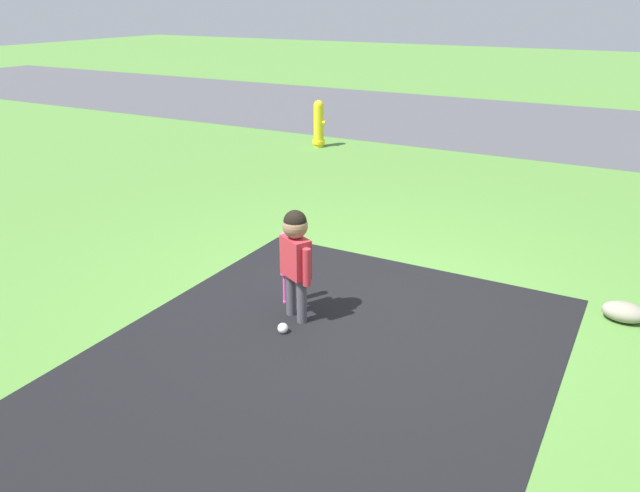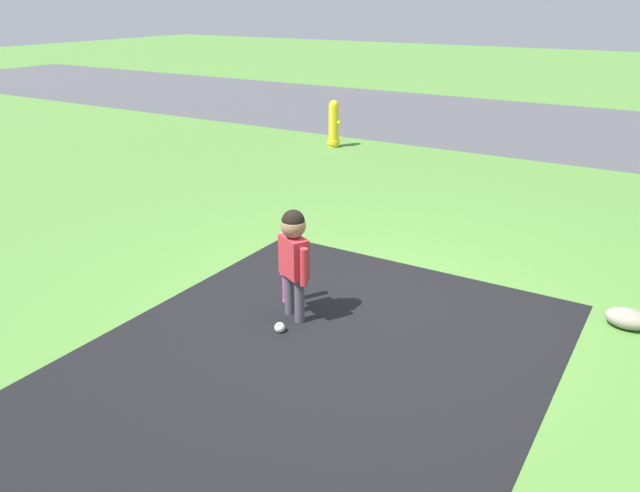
# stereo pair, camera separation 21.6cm
# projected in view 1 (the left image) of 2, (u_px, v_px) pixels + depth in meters

# --- Properties ---
(ground_plane) EXTENTS (60.00, 60.00, 0.00)m
(ground_plane) POSITION_uv_depth(u_px,v_px,m) (377.00, 308.00, 5.30)
(ground_plane) COLOR #518438
(street_strip) EXTENTS (40.00, 6.00, 0.01)m
(street_strip) POSITION_uv_depth(u_px,v_px,m) (557.00, 128.00, 12.56)
(street_strip) COLOR #4C4C51
(street_strip) RESTS_ON ground
(child) EXTENTS (0.35, 0.24, 0.93)m
(child) POSITION_uv_depth(u_px,v_px,m) (296.00, 250.00, 4.91)
(child) COLOR #4C4751
(child) RESTS_ON ground
(baseball_bat) EXTENTS (0.07, 0.07, 0.65)m
(baseball_bat) POSITION_uv_depth(u_px,v_px,m) (284.00, 258.00, 5.22)
(baseball_bat) COLOR #E54CA5
(baseball_bat) RESTS_ON ground
(sports_ball) EXTENTS (0.08, 0.08, 0.08)m
(sports_ball) POSITION_uv_depth(u_px,v_px,m) (283.00, 328.00, 4.89)
(sports_ball) COLOR white
(sports_ball) RESTS_ON ground
(fire_hydrant) EXTENTS (0.25, 0.22, 0.81)m
(fire_hydrant) POSITION_uv_depth(u_px,v_px,m) (319.00, 124.00, 10.83)
(fire_hydrant) COLOR yellow
(fire_hydrant) RESTS_ON ground
(edging_rock) EXTENTS (0.34, 0.24, 0.16)m
(edging_rock) POSITION_uv_depth(u_px,v_px,m) (624.00, 312.00, 5.06)
(edging_rock) COLOR gray
(edging_rock) RESTS_ON ground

